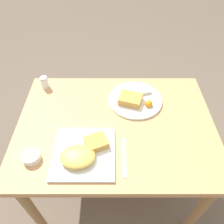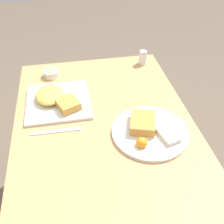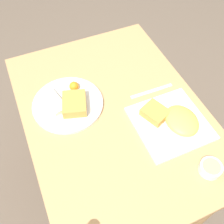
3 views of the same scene
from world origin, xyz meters
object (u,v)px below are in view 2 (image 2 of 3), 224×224
butter_knife (56,131)px  salt_shaker (143,58)px  plate_square_near (56,99)px  plate_oval_far (149,130)px  sauce_ramekin (52,73)px

butter_knife → salt_shaker: bearing=44.6°
plate_square_near → plate_oval_far: bearing=54.1°
plate_square_near → butter_knife: (0.19, -0.01, -0.02)m
plate_square_near → sauce_ramekin: 0.24m
butter_knife → sauce_ramekin: bearing=92.8°
plate_square_near → sauce_ramekin: bearing=-175.2°
plate_oval_far → sauce_ramekin: plate_oval_far is taller
salt_shaker → plate_oval_far: bearing=-12.7°
plate_square_near → butter_knife: plate_square_near is taller
plate_square_near → salt_shaker: bearing=119.6°
salt_shaker → sauce_ramekin: bearing=-85.4°
salt_shaker → butter_knife: 0.68m
sauce_ramekin → butter_knife: sauce_ramekin is taller
plate_square_near → plate_oval_far: 0.45m
plate_oval_far → salt_shaker: size_ratio=4.02×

